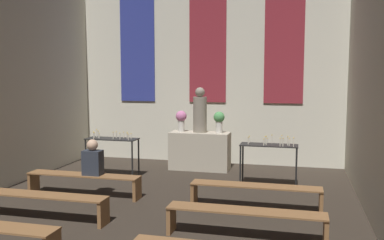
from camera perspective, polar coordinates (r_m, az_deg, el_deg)
name	(u,v)px	position (r m, az deg, el deg)	size (l,w,h in m)	color
wall_back	(208,66)	(11.40, 2.17, 7.15)	(7.24, 0.16, 5.07)	beige
altar	(200,151)	(10.64, 1.06, -4.13)	(1.47, 0.60, 0.93)	#ADA38E
statue	(200,112)	(10.51, 1.07, 1.07)	(0.33, 0.33, 1.11)	gray
flower_vase_left	(181,119)	(10.64, -1.45, 0.14)	(0.27, 0.27, 0.52)	beige
flower_vase_right	(219,120)	(10.43, 3.63, 0.01)	(0.27, 0.27, 0.52)	beige
candle_rack_left	(112,144)	(9.98, -10.61, -3.17)	(1.19, 0.45, 1.09)	black
candle_rack_right	(269,151)	(9.09, 10.25, -4.05)	(1.19, 0.45, 1.09)	black
pew_third_left	(41,200)	(7.46, -19.54, -10.07)	(2.27, 0.36, 0.43)	brown
pew_third_right	(245,217)	(6.31, 7.12, -12.72)	(2.27, 0.36, 0.43)	brown
pew_back_left	(84,180)	(8.63, -14.26, -7.70)	(2.27, 0.36, 0.43)	brown
pew_back_right	(255,191)	(7.67, 8.45, -9.33)	(2.27, 0.36, 0.43)	brown
person_seated	(93,159)	(8.45, -13.10, -5.12)	(0.36, 0.24, 0.69)	#282D38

